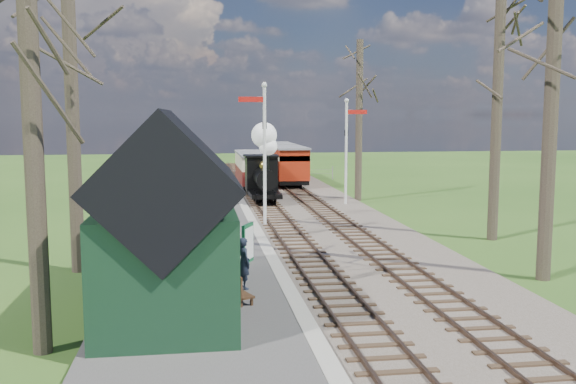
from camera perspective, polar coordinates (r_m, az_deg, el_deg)
name	(u,v)px	position (r m, az deg, el deg)	size (l,w,h in m)	color
ground	(392,372)	(12.79, 9.25, -15.51)	(140.00, 140.00, 0.00)	#2F581B
distant_hills	(240,290)	(78.68, -4.30, -8.66)	(114.40, 48.00, 22.02)	#385B23
ballast_bed	(290,206)	(33.97, 0.21, -1.25)	(8.00, 60.00, 0.10)	brown
track_near	(266,205)	(33.80, -1.98, -1.21)	(1.60, 60.00, 0.15)	brown
track_far	(314,205)	(34.18, 2.36, -1.12)	(1.60, 60.00, 0.15)	brown
platform	(200,235)	(25.71, -7.81, -3.84)	(5.00, 44.00, 0.20)	#474442
coping_strip	(258,234)	(25.82, -2.69, -3.72)	(0.40, 44.00, 0.21)	#B2AD9E
station_shed	(168,224)	(15.50, -10.59, -2.84)	(3.25, 6.30, 4.78)	black
semaphore_near	(263,144)	(27.44, -2.24, 4.30)	(1.22, 0.24, 6.22)	silver
semaphore_far	(348,143)	(34.25, 5.32, 4.34)	(1.22, 0.24, 5.72)	silver
bare_trees	(343,104)	(21.94, 4.90, 7.78)	(15.51, 22.39, 12.00)	#382D23
fence_line	(249,173)	(47.63, -3.46, 1.68)	(12.60, 0.08, 1.00)	slate
locomotive	(263,168)	(34.77, -2.22, 2.13)	(1.71, 3.98, 4.27)	black
coach	(253,169)	(40.82, -3.09, 2.09)	(1.99, 6.83, 2.10)	black
red_carriage_a	(289,165)	(43.16, 0.10, 2.44)	(2.08, 5.16, 2.19)	black
red_carriage_b	(279,159)	(48.59, -0.84, 2.94)	(2.08, 5.16, 2.19)	black
sign_board	(248,243)	(20.32, -3.58, -4.58)	(0.43, 0.81, 1.24)	#114F2B
bench	(233,287)	(16.31, -4.95, -8.42)	(0.87, 1.38, 0.76)	#412917
person	(244,263)	(17.34, -3.95, -6.33)	(0.51, 0.33, 1.39)	black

